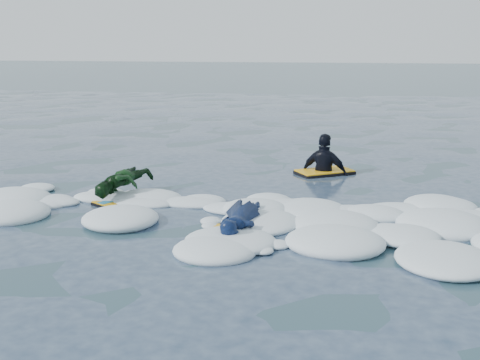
# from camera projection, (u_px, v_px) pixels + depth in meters

# --- Properties ---
(ground) EXTENTS (120.00, 120.00, 0.00)m
(ground) POSITION_uv_depth(u_px,v_px,m) (139.00, 235.00, 8.09)
(ground) COLOR #192E3C
(ground) RESTS_ON ground
(foam_band) EXTENTS (12.00, 3.10, 0.30)m
(foam_band) POSITION_uv_depth(u_px,v_px,m) (162.00, 214.00, 9.08)
(foam_band) COLOR white
(foam_band) RESTS_ON ground
(prone_woman_unit) EXTENTS (0.82, 1.48, 0.36)m
(prone_woman_unit) POSITION_uv_depth(u_px,v_px,m) (239.00, 220.00, 8.16)
(prone_woman_unit) COLOR black
(prone_woman_unit) RESTS_ON ground
(prone_child_unit) EXTENTS (0.92, 1.37, 0.49)m
(prone_child_unit) POSITION_uv_depth(u_px,v_px,m) (124.00, 185.00, 9.82)
(prone_child_unit) COLOR black
(prone_child_unit) RESTS_ON ground
(waiting_rider_unit) EXTENTS (1.25, 1.10, 1.65)m
(waiting_rider_unit) POSITION_uv_depth(u_px,v_px,m) (324.00, 175.00, 11.73)
(waiting_rider_unit) COLOR black
(waiting_rider_unit) RESTS_ON ground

